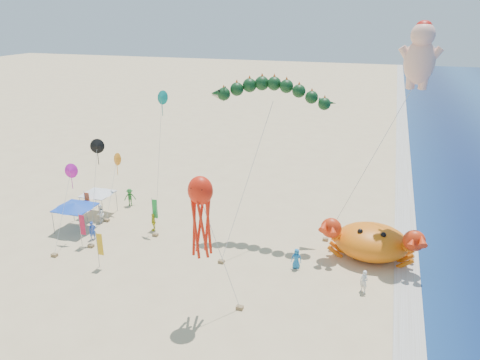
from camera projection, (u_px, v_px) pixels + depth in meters
name	position (u px, v px, depth m)	size (l,w,h in m)	color
ground	(256.00, 264.00, 38.92)	(320.00, 320.00, 0.00)	#D1B784
foam_strip	(407.00, 288.00, 35.50)	(320.00, 320.00, 0.00)	silver
crab_inflatable	(372.00, 241.00, 39.28)	(8.28, 5.34, 3.63)	orange
dragon_kite	(272.00, 95.00, 40.77)	(10.80, 9.48, 14.04)	black
cherub_kite	(420.00, 54.00, 36.79)	(7.65, 2.86, 19.14)	#FFB79B
octopus_kite	(201.00, 211.00, 30.42)	(3.49, 1.68, 9.96)	red
canopy_blue	(75.00, 205.00, 44.26)	(3.57, 3.57, 2.71)	gray
canopy_white	(98.00, 192.00, 47.53)	(3.09, 3.09, 2.71)	gray
feather_flags	(106.00, 220.00, 42.31)	(7.71, 7.82, 3.20)	gray
beachgoers	(161.00, 221.00, 44.58)	(26.43, 10.31, 1.89)	#1F76B7
small_kites	(112.00, 153.00, 43.20)	(7.86, 10.15, 13.02)	#0B7971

